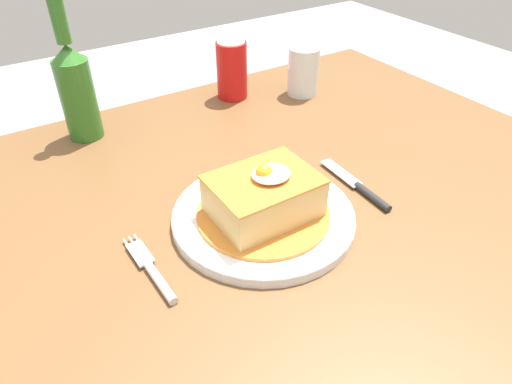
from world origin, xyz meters
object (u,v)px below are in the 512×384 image
main_plate (263,216)px  drinking_glass (303,74)px  soda_can (232,70)px  beer_bottle_green (76,87)px  knife (362,189)px  fork (154,273)px

main_plate → drinking_glass: size_ratio=2.58×
soda_can → beer_bottle_green: bearing=180.0°
soda_can → beer_bottle_green: 0.33m
soda_can → beer_bottle_green: (-0.33, 0.00, 0.04)m
drinking_glass → beer_bottle_green: bearing=171.4°
main_plate → beer_bottle_green: size_ratio=1.02×
knife → soda_can: soda_can is taller
drinking_glass → main_plate: bearing=-134.6°
knife → drinking_glass: size_ratio=1.58×
knife → soda_can: (0.01, 0.43, 0.06)m
fork → soda_can: size_ratio=1.14×
soda_can → knife: bearing=-91.3°
main_plate → knife: main_plate is taller
knife → beer_bottle_green: beer_bottle_green is taller
main_plate → knife: size_ratio=1.63×
main_plate → knife: (0.17, -0.03, -0.00)m
knife → beer_bottle_green: bearing=126.7°
knife → drinking_glass: (0.15, 0.35, 0.04)m
soda_can → drinking_glass: soda_can is taller
fork → beer_bottle_green: (0.04, 0.41, 0.09)m
fork → beer_bottle_green: 0.43m
fork → drinking_glass: (0.50, 0.34, 0.04)m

